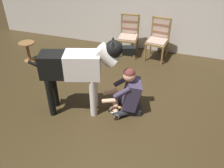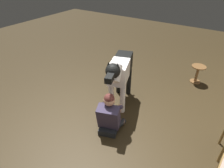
# 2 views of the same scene
# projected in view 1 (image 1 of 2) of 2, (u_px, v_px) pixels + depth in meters

# --- Properties ---
(ground_plane) EXTENTS (15.95, 15.95, 0.00)m
(ground_plane) POSITION_uv_depth(u_px,v_px,m) (120.00, 118.00, 3.95)
(ground_plane) COLOR #332714
(dining_chair_left_of_pair) EXTENTS (0.50, 0.50, 0.98)m
(dining_chair_left_of_pair) POSITION_uv_depth(u_px,v_px,m) (129.00, 33.00, 5.72)
(dining_chair_left_of_pair) COLOR olive
(dining_chair_left_of_pair) RESTS_ON ground
(dining_chair_right_of_pair) EXTENTS (0.51, 0.51, 0.98)m
(dining_chair_right_of_pair) POSITION_uv_depth(u_px,v_px,m) (159.00, 37.00, 5.52)
(dining_chair_right_of_pair) COLOR olive
(dining_chair_right_of_pair) RESTS_ON ground
(person_sitting_on_floor) EXTENTS (0.73, 0.60, 0.85)m
(person_sitting_on_floor) POSITION_uv_depth(u_px,v_px,m) (128.00, 94.00, 3.94)
(person_sitting_on_floor) COLOR black
(person_sitting_on_floor) RESTS_ON ground
(large_dog) EXTENTS (1.62, 0.68, 1.34)m
(large_dog) POSITION_uv_depth(u_px,v_px,m) (79.00, 67.00, 3.67)
(large_dog) COLOR silver
(large_dog) RESTS_ON ground
(hot_dog_on_plate) EXTENTS (0.23, 0.23, 0.06)m
(hot_dog_on_plate) POSITION_uv_depth(u_px,v_px,m) (116.00, 109.00, 4.12)
(hot_dog_on_plate) COLOR silver
(hot_dog_on_plate) RESTS_ON ground
(round_side_table) EXTENTS (0.36, 0.36, 0.48)m
(round_side_table) POSITION_uv_depth(u_px,v_px,m) (28.00, 50.00, 5.51)
(round_side_table) COLOR brown
(round_side_table) RESTS_ON ground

